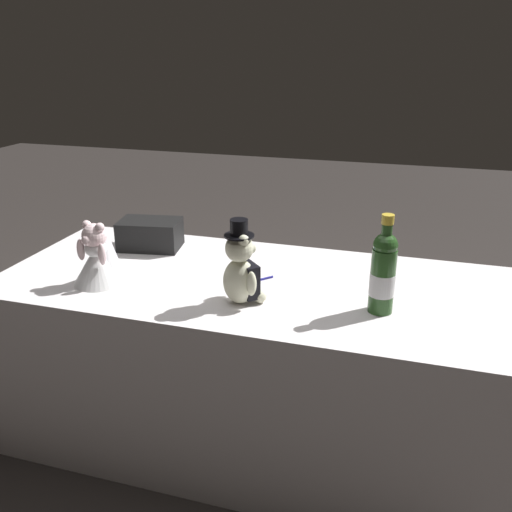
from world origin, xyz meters
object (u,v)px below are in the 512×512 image
at_px(champagne_bottle, 383,272).
at_px(gift_case_black, 150,234).
at_px(teddy_bear_groom, 242,270).
at_px(signing_pen, 259,280).
at_px(teddy_bear_bride, 100,256).

distance_m(champagne_bottle, gift_case_black, 1.08).
height_order(teddy_bear_groom, champagne_bottle, champagne_bottle).
bearing_deg(gift_case_black, teddy_bear_groom, 143.99).
relative_size(teddy_bear_groom, signing_pen, 3.06).
bearing_deg(gift_case_black, signing_pen, 159.24).
relative_size(champagne_bottle, gift_case_black, 1.19).
relative_size(teddy_bear_groom, champagne_bottle, 0.89).
relative_size(teddy_bear_groom, gift_case_black, 1.06).
bearing_deg(gift_case_black, teddy_bear_bride, 88.43).
height_order(teddy_bear_bride, champagne_bottle, champagne_bottle).
height_order(teddy_bear_bride, signing_pen, teddy_bear_bride).
relative_size(teddy_bear_groom, teddy_bear_bride, 1.25).
bearing_deg(signing_pen, champagne_bottle, 164.65).
bearing_deg(teddy_bear_groom, champagne_bottle, -172.05).
distance_m(teddy_bear_groom, gift_case_black, 0.69).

